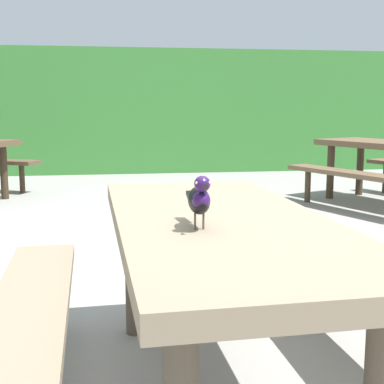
{
  "coord_description": "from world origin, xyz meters",
  "views": [
    {
      "loc": [
        -0.57,
        -2.09,
        1.14
      ],
      "look_at": [
        -0.29,
        -0.24,
        0.84
      ],
      "focal_mm": 50.06,
      "sensor_mm": 36.0,
      "label": 1
    }
  ],
  "objects": [
    {
      "name": "picnic_table_foreground",
      "position": [
        -0.18,
        -0.18,
        0.56
      ],
      "size": [
        1.74,
        1.83,
        0.74
      ],
      "color": "#84725B",
      "rests_on": "ground"
    },
    {
      "name": "hedge_wall",
      "position": [
        0.0,
        8.21,
        1.06
      ],
      "size": [
        28.0,
        2.22,
        2.12
      ],
      "primitive_type": "cube",
      "color": "#387A33",
      "rests_on": "ground"
    },
    {
      "name": "ground_plane",
      "position": [
        0.0,
        0.0,
        0.0
      ],
      "size": [
        60.0,
        60.0,
        0.0
      ],
      "primitive_type": "plane",
      "color": "gray"
    },
    {
      "name": "bird_grackle",
      "position": [
        -0.29,
        -0.4,
        0.84
      ],
      "size": [
        0.07,
        0.29,
        0.18
      ],
      "color": "black",
      "rests_on": "picnic_table_foreground"
    }
  ]
}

